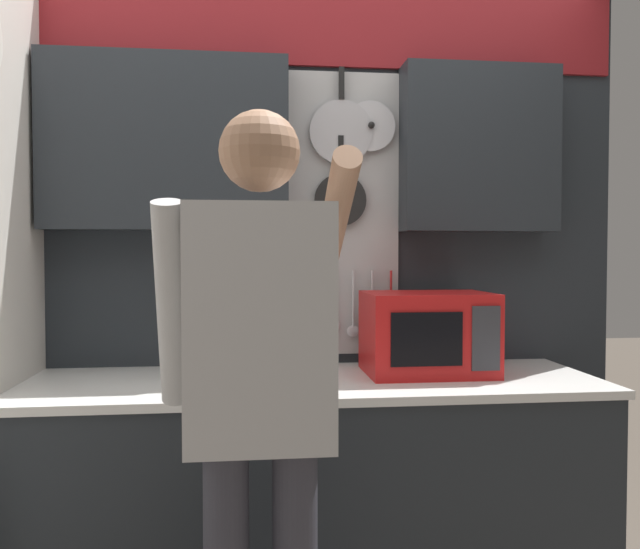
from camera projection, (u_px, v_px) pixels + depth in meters
base_cabinet_counter at (314, 498)px, 2.31m from camera, size 2.10×0.66×0.88m
back_wall_unit at (304, 217)px, 2.57m from camera, size 2.67×0.20×2.50m
microwave at (427, 333)px, 2.39m from camera, size 0.47×0.35×0.31m
knife_block at (245, 353)px, 2.31m from camera, size 0.11×0.15×0.25m
utensil_crock at (193, 358)px, 2.29m from camera, size 0.10×0.10×0.34m
person at (260, 376)px, 1.63m from camera, size 0.54×0.61×1.71m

